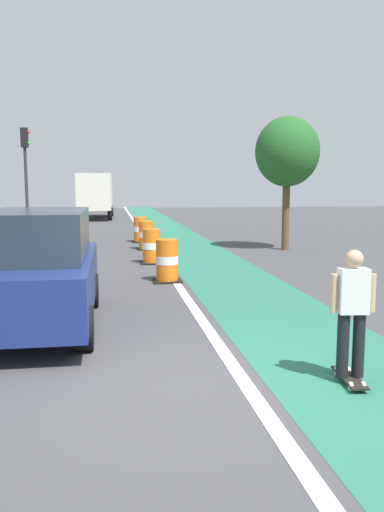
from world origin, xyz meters
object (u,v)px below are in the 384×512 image
Objects in this scene: traffic_barrel_back at (146,236)px; traffic_light_corner at (26,163)px; traffic_barrel_mid at (152,247)px; skateboarder_on_lane at (352,312)px; street_tree_sidewalk at (287,152)px; traffic_barrel_far at (140,230)px; delivery_truck_down_block at (96,193)px; traffic_barrel_front at (167,261)px; parked_suv_nearest at (39,269)px.

traffic_light_corner is (-5.22, 5.80, 2.97)m from traffic_barrel_back.
traffic_barrel_mid is 11.11m from traffic_light_corner.
street_tree_sidewalk is at bearing 74.39° from skateboarder_on_lane.
traffic_barrel_mid is 1.00× the size of traffic_barrel_far.
traffic_barrel_back is 19.32m from delivery_truck_down_block.
street_tree_sidewalk reaches higher than delivery_truck_down_block.
skateboarder_on_lane is 33.41m from delivery_truck_down_block.
skateboarder_on_lane is 1.55× the size of traffic_barrel_front.
traffic_light_corner is at bearing 112.75° from traffic_barrel_front.
skateboarder_on_lane is 5.31m from parked_suv_nearest.
delivery_truck_down_block is at bearing 77.81° from traffic_light_corner.
traffic_barrel_back is at bearing -83.02° from delivery_truck_down_block.
delivery_truck_down_block reaches higher than traffic_barrel_far.
skateboarder_on_lane reaches higher than traffic_barrel_far.
delivery_truck_down_block is at bearing 95.29° from traffic_barrel_front.
traffic_barrel_mid is (2.52, 7.16, -0.50)m from parked_suv_nearest.
skateboarder_on_lane is at bearing -80.98° from traffic_barrel_mid.
delivery_truck_down_block is (-3.92, 33.17, 0.94)m from skateboarder_on_lane.
traffic_barrel_back is (-0.06, 6.80, 0.00)m from traffic_barrel_front.
traffic_light_corner is 12.44m from street_tree_sidewalk.
traffic_barrel_front is 0.21× the size of traffic_light_corner.
traffic_light_corner is at bearing 118.72° from traffic_barrel_mid.
parked_suv_nearest is at bearing 141.82° from skateboarder_on_lane.
traffic_barrel_far is 16.70m from delivery_truck_down_block.
delivery_truck_down_block is 21.51m from street_tree_sidewalk.
traffic_barrel_front and traffic_barrel_far have the same top height.
traffic_barrel_far is 0.14× the size of delivery_truck_down_block.
parked_suv_nearest reaches higher than traffic_barrel_mid.
traffic_barrel_front is 0.14× the size of delivery_truck_down_block.
traffic_barrel_front is 1.00× the size of traffic_barrel_back.
parked_suv_nearest is 4.23× the size of traffic_barrel_far.
traffic_barrel_mid is 6.23m from traffic_barrel_far.
traffic_barrel_far is (-0.08, 2.63, 0.00)m from traffic_barrel_back.
street_tree_sidewalk is at bearing -9.85° from traffic_barrel_back.
parked_suv_nearest reaches higher than traffic_barrel_back.
parked_suv_nearest is 0.92× the size of street_tree_sidewalk.
parked_suv_nearest is 7.61m from traffic_barrel_mid.
traffic_light_corner reaches higher than delivery_truck_down_block.
street_tree_sidewalk is at bearing 51.47° from parked_suv_nearest.
parked_suv_nearest is 4.23× the size of traffic_barrel_front.
traffic_barrel_far is at bearing 146.37° from street_tree_sidewalk.
delivery_truck_down_block is (-2.34, 19.13, 1.31)m from traffic_barrel_back.
delivery_truck_down_block is (-2.40, 25.93, 1.31)m from traffic_barrel_front.
parked_suv_nearest is 4.23× the size of traffic_barrel_back.
traffic_barrel_mid is 3.59m from traffic_barrel_back.
traffic_barrel_far is at bearing -31.59° from traffic_light_corner.
parked_suv_nearest is 4.23× the size of traffic_barrel_mid.
street_tree_sidewalk is (10.47, -6.71, 0.17)m from traffic_light_corner.
traffic_light_corner is at bearing -102.19° from delivery_truck_down_block.
delivery_truck_down_block is (-2.26, 22.72, 1.31)m from traffic_barrel_mid.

